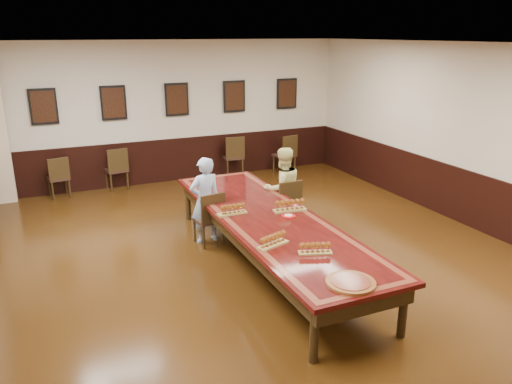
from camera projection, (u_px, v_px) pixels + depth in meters
name	position (u px, v px, depth m)	size (l,w,h in m)	color
floor	(269.00, 265.00, 7.56)	(8.00, 10.00, 0.02)	black
ceiling	(271.00, 43.00, 6.58)	(8.00, 10.00, 0.02)	white
wall_back	(177.00, 112.00, 11.43)	(8.00, 0.02, 3.20)	beige
wall_right	(480.00, 138.00, 8.61)	(0.02, 10.00, 3.20)	beige
chair_man	(208.00, 218.00, 8.17)	(0.43, 0.46, 0.91)	black
chair_woman	(285.00, 204.00, 8.75)	(0.44, 0.48, 0.94)	black
spare_chair_a	(58.00, 177.00, 10.52)	(0.41, 0.45, 0.89)	black
spare_chair_b	(116.00, 168.00, 11.04)	(0.45, 0.49, 0.95)	black
spare_chair_c	(233.00, 156.00, 12.11)	(0.46, 0.50, 0.99)	black
spare_chair_d	(284.00, 154.00, 12.31)	(0.45, 0.50, 0.97)	black
person_man	(205.00, 200.00, 8.16)	(0.53, 0.35, 1.45)	#5286CD
person_woman	(283.00, 188.00, 8.76)	(0.73, 0.57, 1.47)	#EFEB95
pink_phone	(296.00, 205.00, 7.83)	(0.06, 0.13, 0.01)	#DC4973
wainscoting	(270.00, 233.00, 7.41)	(8.00, 10.00, 1.00)	black
conference_table	(270.00, 226.00, 7.37)	(1.40, 5.00, 0.76)	black
posters	(177.00, 99.00, 11.28)	(6.14, 0.04, 0.74)	black
flight_a	(232.00, 209.00, 7.44)	(0.45, 0.14, 0.17)	olive
flight_b	(290.00, 206.00, 7.57)	(0.52, 0.21, 0.19)	olive
flight_c	(273.00, 240.00, 6.33)	(0.47, 0.27, 0.17)	olive
flight_d	(315.00, 248.00, 6.11)	(0.43, 0.26, 0.15)	olive
red_plate_grp	(288.00, 216.00, 7.36)	(0.20, 0.20, 0.03)	red
carved_platter	(351.00, 283.00, 5.38)	(0.56, 0.56, 0.04)	#623113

